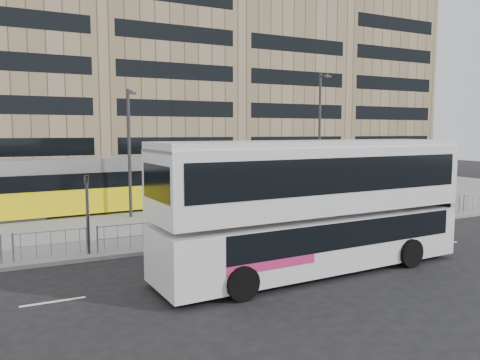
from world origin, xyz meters
name	(u,v)px	position (x,y,z in m)	size (l,w,h in m)	color
ground	(279,239)	(0.00, 0.00, 0.00)	(120.00, 120.00, 0.00)	black
plaza	(189,202)	(0.00, 12.00, 0.07)	(64.00, 24.00, 0.15)	slate
kerb	(278,237)	(0.00, 0.05, 0.07)	(64.00, 0.25, 0.17)	gray
building_row	(132,59)	(1.55, 34.27, 12.91)	(70.40, 18.40, 31.20)	maroon
pedestrian_barrier	(309,213)	(2.00, 0.50, 0.98)	(32.07, 0.07, 1.10)	#92959A
road_markings	(352,257)	(1.00, -4.00, 0.01)	(62.00, 0.12, 0.01)	white
double_decker_bus	(315,201)	(-1.40, -4.80, 2.50)	(11.69, 3.41, 4.62)	silver
tram	(166,181)	(-2.05, 10.70, 1.78)	(27.76, 4.60, 3.26)	yellow
station_sign	(422,184)	(10.36, 1.24, 1.91)	(2.05, 0.97, 2.54)	#2D2D30
ad_panel	(327,213)	(2.98, 0.40, 0.93)	(0.71, 0.22, 1.35)	#2D2D30
pedestrian	(270,197)	(2.76, 5.70, 1.08)	(0.68, 0.45, 1.86)	black
traffic_light_west	(87,204)	(-8.32, 0.62, 2.12)	(0.20, 0.23, 3.10)	#2D2D30
traffic_light_east	(439,178)	(12.37, 1.78, 2.12)	(0.18, 0.22, 3.10)	#2D2D30
lamp_post_west	(129,147)	(-4.98, 7.87, 4.08)	(0.45, 1.04, 7.13)	#2D2D30
lamp_post_east	(320,131)	(8.78, 9.11, 4.95)	(0.45, 1.04, 8.84)	#2D2D30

